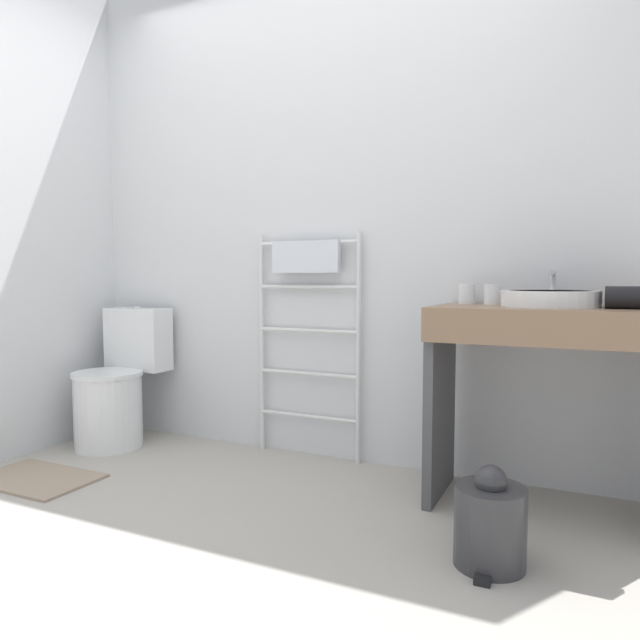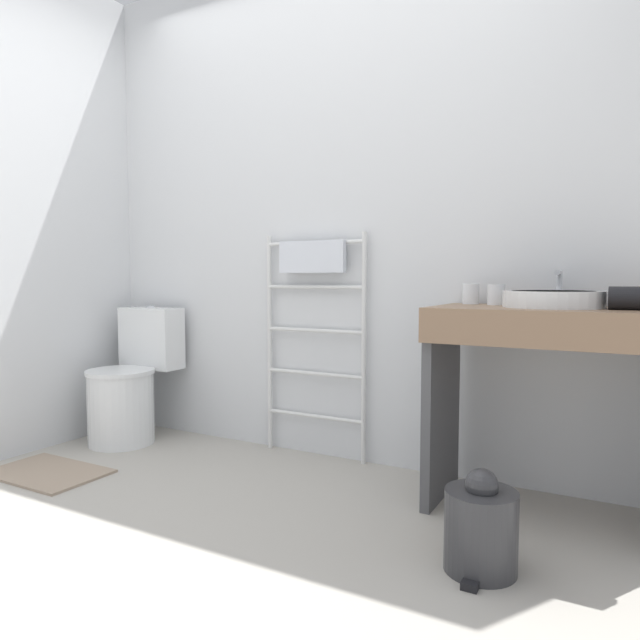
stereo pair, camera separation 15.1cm
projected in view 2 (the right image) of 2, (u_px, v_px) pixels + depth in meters
The scene contains 13 objects.
ground_plane at pixel (168, 567), 1.86m from camera, with size 12.00×12.00×0.00m, color #A8A399.
wall_back at pixel (350, 206), 2.94m from camera, with size 3.31×0.12×2.63m, color silver.
wall_side at pixel (29, 209), 3.09m from camera, with size 0.12×1.92×2.63m, color silver.
toilet at pixel (130, 386), 3.29m from camera, with size 0.38×0.52×0.78m.
towel_radiator at pixel (313, 300), 2.96m from camera, with size 0.59×0.06×1.17m.
vanity_counter at pixel (549, 377), 2.20m from camera, with size 0.89×0.50×0.83m.
sink_basin at pixel (553, 299), 2.22m from camera, with size 0.38×0.38×0.06m.
faucet at pixel (559, 283), 2.37m from camera, with size 0.02×0.10×0.15m.
cup_near_wall at pixel (471, 294), 2.51m from camera, with size 0.07×0.07×0.09m.
cup_near_edge at pixel (496, 295), 2.42m from camera, with size 0.07×0.07×0.09m.
hair_dryer at pixel (639, 298), 2.03m from camera, with size 0.23×0.18×0.08m.
trash_bin at pixel (481, 528), 1.83m from camera, with size 0.23×0.27×0.34m.
bath_mat at pixel (47, 472), 2.75m from camera, with size 0.56×0.36×0.01m, color gray.
Camera 2 is at (1.30, -1.33, 0.94)m, focal length 32.00 mm.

